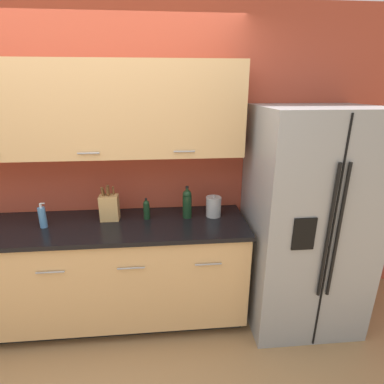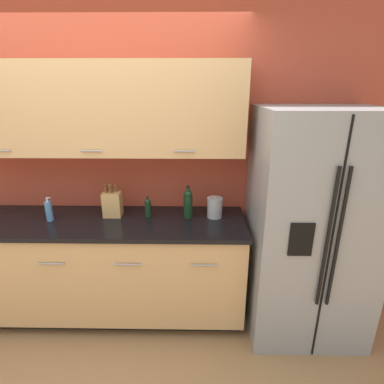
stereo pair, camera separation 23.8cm
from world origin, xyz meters
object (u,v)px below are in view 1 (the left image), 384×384
at_px(wine_bottle, 187,203).
at_px(knife_block, 109,207).
at_px(soap_dispenser, 43,217).
at_px(refrigerator, 305,221).
at_px(oil_bottle, 147,209).
at_px(steel_canister, 213,207).

bearing_deg(wine_bottle, knife_block, 179.13).
height_order(knife_block, wine_bottle, knife_block).
relative_size(knife_block, soap_dispenser, 1.46).
bearing_deg(refrigerator, oil_bottle, 173.27).
bearing_deg(wine_bottle, oil_bottle, 179.58).
distance_m(refrigerator, soap_dispenser, 2.11).
xyz_separation_m(refrigerator, wine_bottle, (-0.97, 0.15, 0.14)).
bearing_deg(oil_bottle, steel_canister, 0.34).
xyz_separation_m(refrigerator, knife_block, (-1.61, 0.16, 0.12)).
bearing_deg(steel_canister, knife_block, 179.74).
height_order(refrigerator, wine_bottle, refrigerator).
distance_m(knife_block, oil_bottle, 0.30).
bearing_deg(steel_canister, oil_bottle, -179.66).
distance_m(refrigerator, knife_block, 1.62).
relative_size(refrigerator, steel_canister, 9.88).
bearing_deg(soap_dispenser, refrigerator, -1.68).
height_order(wine_bottle, oil_bottle, wine_bottle).
height_order(refrigerator, soap_dispenser, refrigerator).
xyz_separation_m(soap_dispenser, steel_canister, (1.36, 0.10, 0.00)).
relative_size(soap_dispenser, steel_canister, 1.10).
xyz_separation_m(soap_dispenser, oil_bottle, (0.80, 0.09, -0.00)).
bearing_deg(wine_bottle, steel_canister, 1.48).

